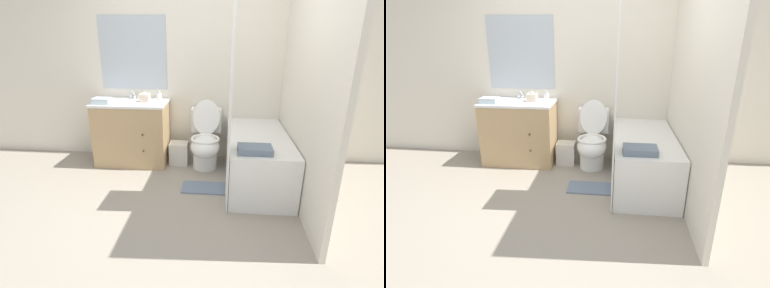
{
  "view_description": "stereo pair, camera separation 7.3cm",
  "coord_description": "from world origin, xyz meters",
  "views": [
    {
      "loc": [
        0.41,
        -2.43,
        1.68
      ],
      "look_at": [
        0.12,
        0.71,
        0.5
      ],
      "focal_mm": 28.0,
      "sensor_mm": 36.0,
      "label": 1
    },
    {
      "loc": [
        0.49,
        -2.42,
        1.68
      ],
      "look_at": [
        0.12,
        0.71,
        0.5
      ],
      "focal_mm": 28.0,
      "sensor_mm": 36.0,
      "label": 2
    }
  ],
  "objects": [
    {
      "name": "ground_plane",
      "position": [
        0.0,
        0.0,
        0.0
      ],
      "size": [
        14.0,
        14.0,
        0.0
      ],
      "primitive_type": "plane",
      "color": "gray"
    },
    {
      "name": "wall_back",
      "position": [
        -0.01,
        1.59,
        1.25
      ],
      "size": [
        8.0,
        0.06,
        2.5
      ],
      "color": "silver",
      "rests_on": "ground_plane"
    },
    {
      "name": "wall_right",
      "position": [
        1.24,
        0.78,
        1.25
      ],
      "size": [
        0.05,
        2.57,
        2.5
      ],
      "color": "silver",
      "rests_on": "ground_plane"
    },
    {
      "name": "vanity_cabinet",
      "position": [
        -0.74,
        1.3,
        0.43
      ],
      "size": [
        0.95,
        0.58,
        0.84
      ],
      "color": "tan",
      "rests_on": "ground_plane"
    },
    {
      "name": "sink_faucet",
      "position": [
        -0.74,
        1.48,
        0.87
      ],
      "size": [
        0.14,
        0.12,
        0.12
      ],
      "color": "silver",
      "rests_on": "vanity_cabinet"
    },
    {
      "name": "toilet",
      "position": [
        0.24,
        1.22,
        0.35
      ],
      "size": [
        0.4,
        0.66,
        0.87
      ],
      "color": "white",
      "rests_on": "ground_plane"
    },
    {
      "name": "bathtub",
      "position": [
        0.87,
        0.85,
        0.29
      ],
      "size": [
        0.68,
        1.43,
        0.58
      ],
      "color": "white",
      "rests_on": "ground_plane"
    },
    {
      "name": "shower_curtain",
      "position": [
        0.51,
        0.33,
        0.99
      ],
      "size": [
        0.01,
        0.41,
        1.97
      ],
      "color": "white",
      "rests_on": "ground_plane"
    },
    {
      "name": "wastebasket",
      "position": [
        -0.11,
        1.28,
        0.15
      ],
      "size": [
        0.24,
        0.21,
        0.3
      ],
      "color": "silver",
      "rests_on": "ground_plane"
    },
    {
      "name": "tissue_box",
      "position": [
        -0.55,
        1.31,
        0.89
      ],
      "size": [
        0.13,
        0.12,
        0.13
      ],
      "color": "beige",
      "rests_on": "vanity_cabinet"
    },
    {
      "name": "soap_dispenser",
      "position": [
        -0.36,
        1.31,
        0.9
      ],
      "size": [
        0.07,
        0.07,
        0.14
      ],
      "color": "white",
      "rests_on": "vanity_cabinet"
    },
    {
      "name": "hand_towel_folded",
      "position": [
        -1.07,
        1.16,
        0.87
      ],
      "size": [
        0.22,
        0.17,
        0.07
      ],
      "color": "silver",
      "rests_on": "vanity_cabinet"
    },
    {
      "name": "bath_towel_folded",
      "position": [
        0.77,
        0.32,
        0.61
      ],
      "size": [
        0.33,
        0.22,
        0.07
      ],
      "color": "slate",
      "rests_on": "bathtub"
    },
    {
      "name": "bath_mat",
      "position": [
        0.26,
        0.61,
        0.01
      ],
      "size": [
        0.5,
        0.29,
        0.02
      ],
      "color": "slate",
      "rests_on": "ground_plane"
    }
  ]
}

